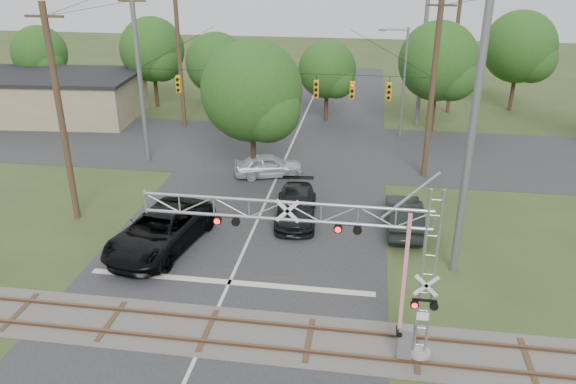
# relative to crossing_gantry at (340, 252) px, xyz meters

# --- Properties ---
(ground) EXTENTS (160.00, 160.00, 0.00)m
(ground) POSITION_rel_crossing_gantry_xyz_m (-5.04, -1.64, -4.18)
(ground) COLOR #2F3C1B
(ground) RESTS_ON ground
(road_main) EXTENTS (14.00, 90.00, 0.02)m
(road_main) POSITION_rel_crossing_gantry_xyz_m (-5.04, 8.36, -4.17)
(road_main) COLOR #242426
(road_main) RESTS_ON ground
(road_cross) EXTENTS (90.00, 12.00, 0.02)m
(road_cross) POSITION_rel_crossing_gantry_xyz_m (-5.04, 22.36, -4.17)
(road_cross) COLOR #242426
(road_cross) RESTS_ON ground
(railroad_track) EXTENTS (90.00, 3.20, 0.17)m
(railroad_track) POSITION_rel_crossing_gantry_xyz_m (-5.04, 0.36, -4.15)
(railroad_track) COLOR #47423D
(railroad_track) RESTS_ON ground
(crossing_gantry) EXTENTS (10.42, 0.86, 6.72)m
(crossing_gantry) POSITION_rel_crossing_gantry_xyz_m (0.00, 0.00, 0.00)
(crossing_gantry) COLOR gray
(crossing_gantry) RESTS_ON ground
(traffic_signal_span) EXTENTS (19.34, 0.36, 11.50)m
(traffic_signal_span) POSITION_rel_crossing_gantry_xyz_m (-4.16, 18.36, 1.52)
(traffic_signal_span) COLOR slate
(traffic_signal_span) RESTS_ON ground
(pickup_black) EXTENTS (4.34, 7.33, 1.91)m
(pickup_black) POSITION_rel_crossing_gantry_xyz_m (-9.19, 6.48, -3.22)
(pickup_black) COLOR black
(pickup_black) RESTS_ON ground
(car_dark) EXTENTS (2.64, 5.51, 1.55)m
(car_dark) POSITION_rel_crossing_gantry_xyz_m (-2.98, 10.71, -3.41)
(car_dark) COLOR black
(car_dark) RESTS_ON ground
(sedan_silver) EXTENTS (4.76, 3.01, 1.51)m
(sedan_silver) POSITION_rel_crossing_gantry_xyz_m (-5.62, 16.69, -3.42)
(sedan_silver) COLOR #B4B7BC
(sedan_silver) RESTS_ON ground
(suv_dark) EXTENTS (1.89, 5.08, 1.66)m
(suv_dark) POSITION_rel_crossing_gantry_xyz_m (2.84, 10.32, -3.35)
(suv_dark) COLOR black
(suv_dark) RESTS_ON ground
(commercial_building) EXTENTS (17.07, 9.68, 3.84)m
(commercial_building) POSITION_rel_crossing_gantry_xyz_m (-27.54, 27.34, -2.25)
(commercial_building) COLOR #8C7E5D
(commercial_building) RESTS_ON ground
(streetlight) EXTENTS (2.25, 0.23, 8.44)m
(streetlight) POSITION_rel_crossing_gantry_xyz_m (2.96, 26.27, 0.54)
(streetlight) COLOR slate
(streetlight) RESTS_ON ground
(utility_poles) EXTENTS (24.71, 28.30, 13.01)m
(utility_poles) POSITION_rel_crossing_gantry_xyz_m (-2.56, 21.19, 2.03)
(utility_poles) COLOR #3D261C
(utility_poles) RESTS_ON ground
(treeline) EXTENTS (55.58, 25.86, 8.90)m
(treeline) POSITION_rel_crossing_gantry_xyz_m (-3.12, 28.50, 1.06)
(treeline) COLOR #372519
(treeline) RESTS_ON ground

